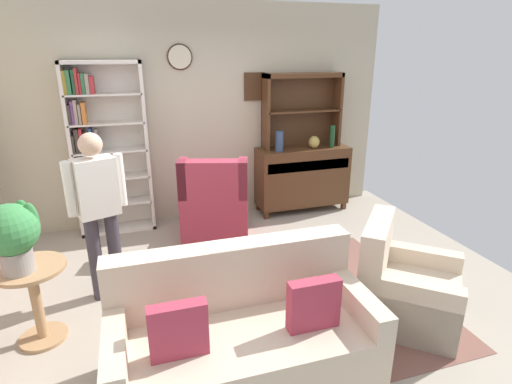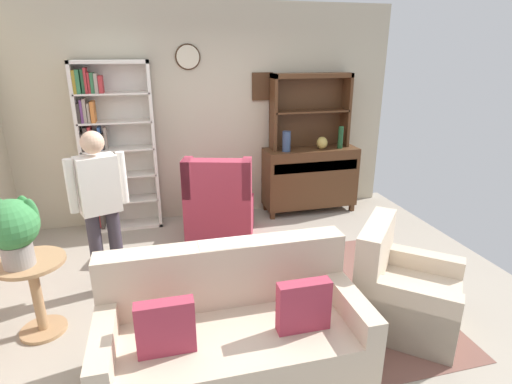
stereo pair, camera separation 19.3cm
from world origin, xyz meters
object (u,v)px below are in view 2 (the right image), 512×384
at_px(bottle_wine, 340,137).
at_px(vase_tall, 286,141).
at_px(book_stack, 248,256).
at_px(coffee_table, 232,267).
at_px(couch_floral, 233,336).
at_px(wingback_chair, 220,209).
at_px(bookshelf, 111,148).
at_px(plant_stand, 36,289).
at_px(person_reading, 100,203).
at_px(armchair_floral, 402,293).
at_px(potted_plant_large, 13,228).
at_px(vase_round, 322,143).
at_px(sideboard, 310,177).
at_px(sideboard_hutch, 310,101).

bearing_deg(bottle_wine, vase_tall, 179.34).
bearing_deg(book_stack, coffee_table, 156.91).
height_order(couch_floral, coffee_table, couch_floral).
relative_size(bottle_wine, wingback_chair, 0.29).
distance_m(bookshelf, coffee_table, 2.41).
distance_m(plant_stand, person_reading, 0.87).
bearing_deg(couch_floral, book_stack, 69.62).
height_order(armchair_floral, coffee_table, armchair_floral).
height_order(potted_plant_large, person_reading, person_reading).
distance_m(bottle_wine, wingback_chair, 1.98).
xyz_separation_m(armchair_floral, book_stack, (-1.18, 0.62, 0.18)).
xyz_separation_m(bookshelf, vase_round, (2.75, -0.15, -0.06)).
relative_size(armchair_floral, plant_stand, 1.64).
bearing_deg(plant_stand, coffee_table, 1.23).
distance_m(sideboard, sideboard_hutch, 1.06).
bearing_deg(vase_tall, couch_floral, -115.45).
bearing_deg(bottle_wine, couch_floral, -127.36).
xyz_separation_m(bottle_wine, plant_stand, (-3.52, -1.89, -0.67)).
bearing_deg(person_reading, couch_floral, -55.35).
bearing_deg(wingback_chair, bottle_wine, 15.55).
height_order(vase_round, person_reading, person_reading).
distance_m(wingback_chair, person_reading, 1.60).
relative_size(vase_tall, coffee_table, 0.34).
relative_size(wingback_chair, person_reading, 0.67).
bearing_deg(wingback_chair, sideboard, 22.79).
relative_size(plant_stand, potted_plant_large, 1.25).
xyz_separation_m(bookshelf, couch_floral, (0.93, -2.90, -0.75)).
xyz_separation_m(couch_floral, potted_plant_large, (-1.49, 0.79, 0.66)).
bearing_deg(sideboard, potted_plant_large, -147.49).
relative_size(bookshelf, armchair_floral, 1.94).
distance_m(bookshelf, potted_plant_large, 2.18).
bearing_deg(armchair_floral, vase_tall, 94.05).
xyz_separation_m(bookshelf, bottle_wine, (3.01, -0.17, 0.01)).
xyz_separation_m(armchair_floral, person_reading, (-2.42, 1.16, 0.62)).
relative_size(wingback_chair, plant_stand, 1.59).
distance_m(vase_tall, couch_floral, 3.12).
relative_size(sideboard, coffee_table, 1.63).
bearing_deg(armchair_floral, potted_plant_large, 168.65).
height_order(sideboard_hutch, vase_tall, sideboard_hutch).
xyz_separation_m(sideboard, armchair_floral, (-0.21, -2.62, -0.22)).
xyz_separation_m(sideboard, coffee_table, (-1.52, -1.94, -0.16)).
relative_size(vase_tall, bottle_wine, 0.90).
bearing_deg(wingback_chair, bookshelf, 151.52).
distance_m(potted_plant_large, book_stack, 1.86).
bearing_deg(plant_stand, sideboard, 32.27).
distance_m(bottle_wine, armchair_floral, 2.72).
bearing_deg(sideboard_hutch, vase_tall, -154.11).
bearing_deg(potted_plant_large, sideboard, 32.51).
bearing_deg(coffee_table, vase_tall, 58.71).
distance_m(couch_floral, armchair_floral, 1.50).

